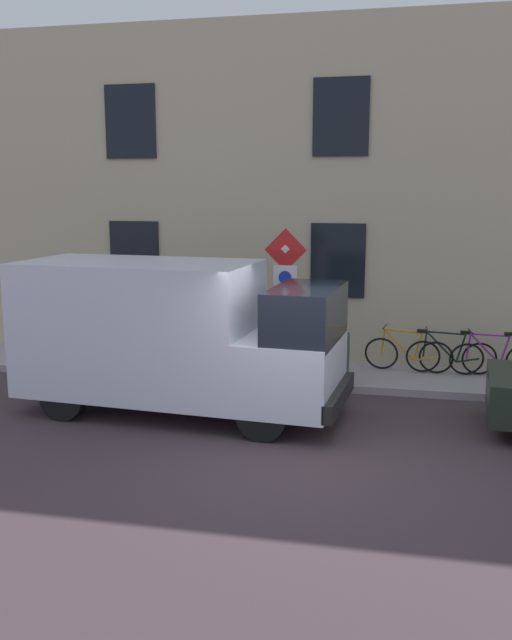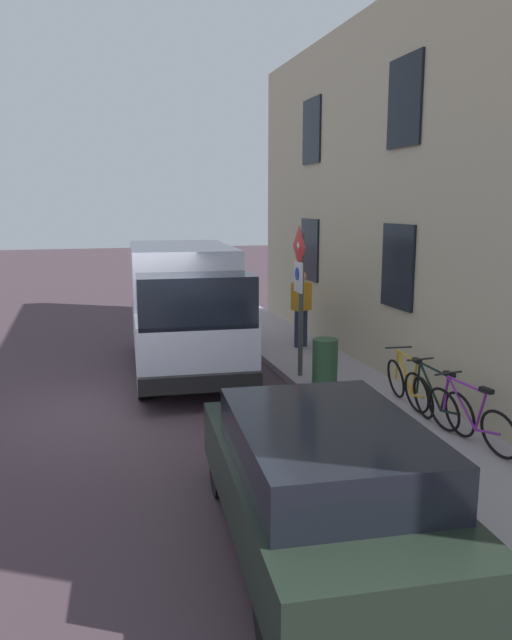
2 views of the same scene
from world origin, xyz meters
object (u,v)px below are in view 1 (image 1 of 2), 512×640
Objects in this scene: pedestrian at (184,318)px; litter_bin at (337,357)px; sign_post_stacked at (285,283)px; bicycle_black at (451,356)px; bicycle_purple at (494,358)px; bicycle_orange at (408,353)px; delivery_van at (174,334)px.

pedestrian is 3.35m from litter_bin.
pedestrian is 1.91× the size of litter_bin.
sign_post_stacked reaches higher than bicycle_black.
sign_post_stacked is 4.25m from bicycle_purple.
sign_post_stacked reaches higher than bicycle_orange.
pedestrian is (-0.16, 6.12, 0.56)m from bicycle_purple.
bicycle_black and bicycle_orange have the same top height.
litter_bin is at bearing 146.41° from pedestrian.
pedestrian reaches higher than litter_bin.
litter_bin is (-0.90, 2.09, 0.08)m from bicycle_black.
delivery_van reaches higher than litter_bin.
sign_post_stacked reaches higher than litter_bin.
pedestrian reaches higher than bicycle_orange.
sign_post_stacked is 2.58m from pedestrian.
delivery_van is at bearing 84.33° from pedestrian.
pedestrian is at bearing 109.14° from delivery_van.
sign_post_stacked is at bearing 7.72° from bicycle_purple.
bicycle_orange is 1.91× the size of litter_bin.
bicycle_black is 1.91× the size of litter_bin.
bicycle_black is at bearing 161.06° from pedestrian.
bicycle_orange is at bearing 42.13° from delivery_van.
litter_bin is at bearing -81.82° from sign_post_stacked.
delivery_van is 3.18× the size of bicycle_purple.
delivery_van is at bearing 129.42° from litter_bin.
pedestrian is (2.78, 0.75, -0.26)m from delivery_van.
bicycle_orange is at bearing -7.45° from bicycle_purple.
bicycle_orange is 4.55m from pedestrian.
bicycle_black is 1.00× the size of bicycle_orange.
litter_bin is at bearing 43.53° from delivery_van.
bicycle_orange is at bearing 161.39° from pedestrian.
delivery_van is 3.30m from litter_bin.
bicycle_black is at bearing -174.07° from bicycle_orange.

